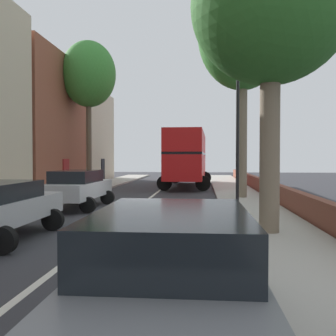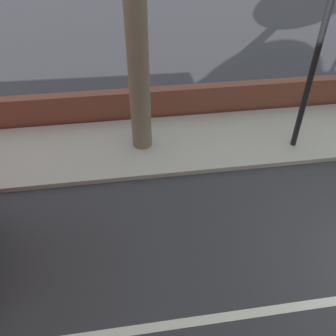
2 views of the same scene
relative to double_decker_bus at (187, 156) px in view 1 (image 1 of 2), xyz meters
name	(u,v)px [view 1 (image 1 of 2)]	position (x,y,z in m)	size (l,w,h in m)	color
ground_plane	(134,210)	(-1.70, -13.07, -2.35)	(84.00, 84.00, 0.00)	#333338
road_centre_line	(134,210)	(-1.70, -13.07, -2.35)	(0.16, 54.00, 0.01)	silver
sidewalk_left	(21,207)	(-6.60, -13.07, -2.29)	(2.60, 60.00, 0.12)	#B2ADA3
sidewalk_right	(254,210)	(3.20, -13.07, -2.29)	(2.60, 60.00, 0.12)	#B2ADA3
boundary_wall_right	(293,201)	(4.75, -13.07, -1.90)	(0.36, 54.00, 0.90)	brown
double_decker_bus	(187,156)	(0.00, 0.00, 0.00)	(3.77, 10.84, 4.06)	red
parked_car_silver_left_0	(78,187)	(-4.20, -12.68, -1.42)	(2.46, 4.61, 1.64)	#B7BABF
parked_car_grey_right_3	(173,270)	(0.80, -24.28, -1.43)	(2.43, 4.31, 1.61)	slate
street_tree_right_1	(243,34)	(3.20, -8.51, 6.24)	(4.68, 4.68, 11.49)	#7A6B56
street_tree_left_2	(89,75)	(-6.87, -2.40, 5.68)	(3.82, 3.82, 10.29)	brown
street_tree_right_3	(271,7)	(2.97, -17.83, 3.93)	(4.38, 4.38, 8.39)	#7A6B56
lamppost_right	(238,119)	(2.60, -12.41, 1.45)	(0.32, 0.32, 6.31)	black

